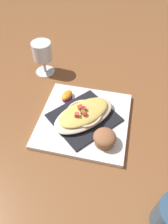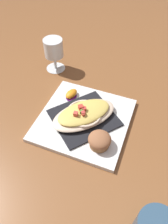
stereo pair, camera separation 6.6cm
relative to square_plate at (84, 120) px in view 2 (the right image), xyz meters
The scene contains 7 objects.
ground_plane 0.01m from the square_plate, ahead, with size 2.60×2.60×0.00m, color brown.
square_plate is the anchor object (origin of this frame).
folded_napkin 0.01m from the square_plate, ahead, with size 0.19×0.17×0.01m, color black.
gratin_dish 0.03m from the square_plate, 65.74° to the left, with size 0.21×0.23×0.05m.
muffin 0.11m from the square_plate, 143.03° to the left, with size 0.07×0.07×0.04m.
orange_garnish 0.11m from the square_plate, 36.69° to the right, with size 0.05×0.06×0.02m.
stemmed_glass 0.30m from the square_plate, 38.01° to the right, with size 0.07×0.07×0.13m.
Camera 2 is at (-0.21, 0.38, 0.55)m, focal length 34.97 mm.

